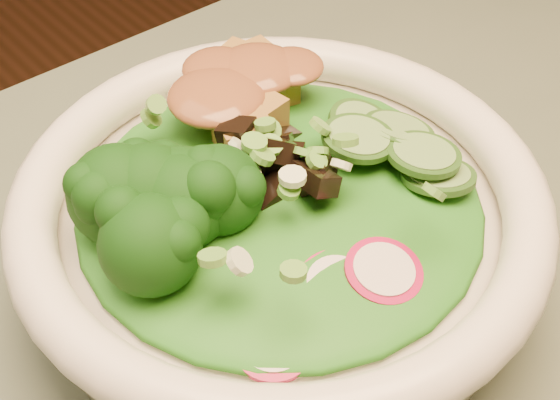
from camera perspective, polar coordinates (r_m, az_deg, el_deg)
salad_bowl at (r=0.44m, az=0.00°, el=-1.95°), size 0.30×0.30×0.08m
lettuce_bed at (r=0.43m, az=0.00°, el=0.10°), size 0.22×0.22×0.03m
broccoli_florets at (r=0.40m, az=-9.02°, el=-0.90°), size 0.09×0.08×0.05m
radish_slices at (r=0.38m, az=4.67°, el=-6.37°), size 0.12×0.05×0.02m
cucumber_slices at (r=0.44m, az=8.70°, el=3.72°), size 0.08×0.08×0.04m
mushroom_heap at (r=0.43m, az=-0.69°, el=2.80°), size 0.08×0.08×0.04m
tofu_cubes at (r=0.47m, az=-3.05°, el=6.88°), size 0.10×0.07×0.04m
peanut_sauce at (r=0.46m, az=-3.12°, el=8.29°), size 0.08×0.06×0.02m
scallion_garnish at (r=0.41m, az=0.00°, el=2.80°), size 0.21×0.21×0.03m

